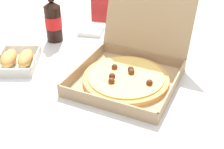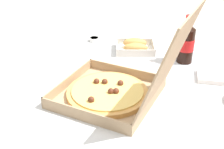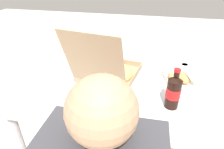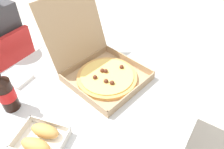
# 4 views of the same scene
# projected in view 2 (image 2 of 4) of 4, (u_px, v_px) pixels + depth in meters

# --- Properties ---
(dining_table) EXTENTS (1.18, 0.98, 0.72)m
(dining_table) POSITION_uv_depth(u_px,v_px,m) (116.00, 106.00, 1.23)
(dining_table) COLOR silver
(dining_table) RESTS_ON ground_plane
(pizza_box_open) EXTENTS (0.43, 0.52, 0.38)m
(pizza_box_open) POSITION_uv_depth(u_px,v_px,m) (117.00, 87.00, 1.12)
(pizza_box_open) COLOR tan
(pizza_box_open) RESTS_ON dining_table
(bread_side_box) EXTENTS (0.19, 0.22, 0.06)m
(bread_side_box) POSITION_uv_depth(u_px,v_px,m) (135.00, 46.00, 1.51)
(bread_side_box) COLOR white
(bread_side_box) RESTS_ON dining_table
(cola_bottle) EXTENTS (0.07, 0.07, 0.22)m
(cola_bottle) POSITION_uv_depth(u_px,v_px,m) (186.00, 43.00, 1.38)
(cola_bottle) COLOR black
(cola_bottle) RESTS_ON dining_table
(napkin_pile) EXTENTS (0.12, 0.12, 0.02)m
(napkin_pile) POSITION_uv_depth(u_px,v_px,m) (211.00, 76.00, 1.28)
(napkin_pile) COLOR white
(napkin_pile) RESTS_ON dining_table
(dipping_sauce_cup) EXTENTS (0.06, 0.06, 0.02)m
(dipping_sauce_cup) POSITION_uv_depth(u_px,v_px,m) (94.00, 39.00, 1.64)
(dipping_sauce_cup) COLOR white
(dipping_sauce_cup) RESTS_ON dining_table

